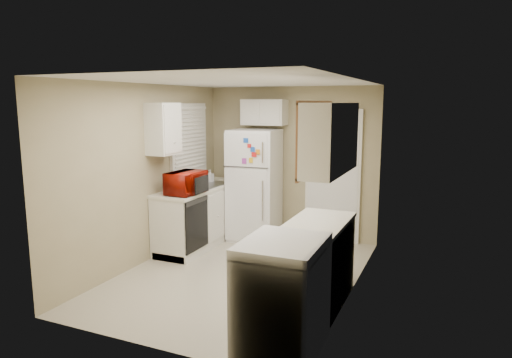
% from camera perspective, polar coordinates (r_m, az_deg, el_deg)
% --- Properties ---
extents(floor, '(3.80, 3.80, 0.00)m').
position_cam_1_polar(floor, '(5.92, -1.97, -11.81)').
color(floor, beige).
rests_on(floor, ground).
extents(ceiling, '(3.80, 3.80, 0.00)m').
position_cam_1_polar(ceiling, '(5.51, -2.12, 12.11)').
color(ceiling, white).
rests_on(ceiling, floor).
extents(wall_left, '(3.80, 3.80, 0.00)m').
position_cam_1_polar(wall_left, '(6.31, -13.59, 0.60)').
color(wall_left, tan).
rests_on(wall_left, floor).
extents(wall_right, '(3.80, 3.80, 0.00)m').
position_cam_1_polar(wall_right, '(5.15, 12.15, -1.33)').
color(wall_right, tan).
rests_on(wall_right, floor).
extents(wall_back, '(2.80, 2.80, 0.00)m').
position_cam_1_polar(wall_back, '(7.33, 4.37, 2.05)').
color(wall_back, tan).
rests_on(wall_back, floor).
extents(wall_front, '(2.80, 2.80, 0.00)m').
position_cam_1_polar(wall_front, '(4.00, -13.88, -4.53)').
color(wall_front, tan).
rests_on(wall_front, floor).
extents(left_counter, '(0.60, 1.80, 0.90)m').
position_cam_1_polar(left_counter, '(7.03, -6.96, -4.54)').
color(left_counter, silver).
rests_on(left_counter, floor).
extents(dishwasher, '(0.03, 0.58, 0.72)m').
position_cam_1_polar(dishwasher, '(6.38, -7.45, -5.65)').
color(dishwasher, black).
rests_on(dishwasher, floor).
extents(sink, '(0.54, 0.74, 0.16)m').
position_cam_1_polar(sink, '(7.07, -6.41, -1.05)').
color(sink, gray).
rests_on(sink, left_counter).
extents(microwave, '(0.57, 0.33, 0.37)m').
position_cam_1_polar(microwave, '(6.38, -8.73, -0.52)').
color(microwave, '#8D1005').
rests_on(microwave, left_counter).
extents(soap_bottle, '(0.10, 0.11, 0.20)m').
position_cam_1_polar(soap_bottle, '(7.30, -5.75, 0.41)').
color(soap_bottle, silver).
rests_on(soap_bottle, left_counter).
extents(window_blinds, '(0.10, 0.98, 1.08)m').
position_cam_1_polar(window_blinds, '(7.11, -8.35, 4.98)').
color(window_blinds, silver).
rests_on(window_blinds, wall_left).
extents(upper_cabinet_left, '(0.30, 0.45, 0.70)m').
position_cam_1_polar(upper_cabinet_left, '(6.34, -11.51, 6.16)').
color(upper_cabinet_left, silver).
rests_on(upper_cabinet_left, wall_left).
extents(refrigerator, '(0.77, 0.75, 1.74)m').
position_cam_1_polar(refrigerator, '(7.18, -0.14, -0.75)').
color(refrigerator, white).
rests_on(refrigerator, floor).
extents(cabinet_over_fridge, '(0.70, 0.30, 0.40)m').
position_cam_1_polar(cabinet_over_fridge, '(7.27, 1.04, 8.34)').
color(cabinet_over_fridge, silver).
rests_on(cabinet_over_fridge, wall_back).
extents(interior_door, '(0.86, 0.06, 2.08)m').
position_cam_1_polar(interior_door, '(7.12, 9.57, 0.26)').
color(interior_door, white).
rests_on(interior_door, floor).
extents(right_counter, '(0.60, 2.00, 0.90)m').
position_cam_1_polar(right_counter, '(4.68, 6.15, -11.84)').
color(right_counter, silver).
rests_on(right_counter, floor).
extents(stove, '(0.68, 0.84, 1.00)m').
position_cam_1_polar(stove, '(4.09, 3.31, -14.27)').
color(stove, white).
rests_on(stove, floor).
extents(upper_cabinet_right, '(0.30, 1.20, 0.70)m').
position_cam_1_polar(upper_cabinet_right, '(4.62, 9.35, 5.04)').
color(upper_cabinet_right, silver).
rests_on(upper_cabinet_right, wall_right).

